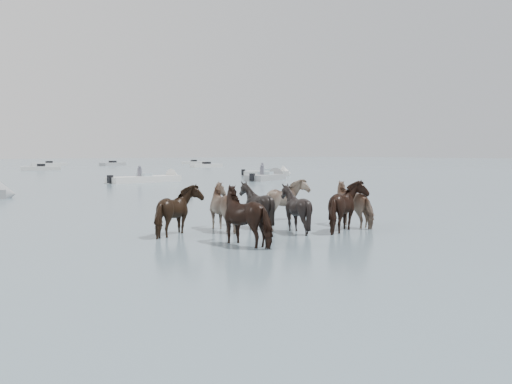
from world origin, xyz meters
TOP-DOWN VIEW (x-y plane):
  - ground at (0.00, 0.00)m, footprint 400.00×400.00m
  - pony_herd at (2.31, 0.56)m, footprint 7.48×4.89m
  - swimming_pony at (6.61, 12.85)m, footprint 0.72×0.44m
  - motorboat_c at (12.56, 28.06)m, footprint 6.89×2.61m
  - motorboat_d at (22.02, 24.93)m, footprint 5.46×3.63m
  - motorboat_e at (27.72, 31.38)m, footprint 5.20×3.58m

SIDE VIEW (x-z plane):
  - ground at x=0.00m, z-range 0.00..0.00m
  - swimming_pony at x=6.61m, z-range -0.12..0.32m
  - motorboat_c at x=12.56m, z-range -0.74..1.18m
  - motorboat_d at x=22.02m, z-range -0.73..1.19m
  - motorboat_e at x=27.72m, z-range -0.73..1.19m
  - pony_herd at x=2.31m, z-range -0.19..1.48m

